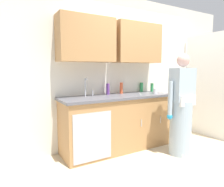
# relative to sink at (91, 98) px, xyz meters

# --- Properties ---
(ground_plane) EXTENTS (9.00, 9.00, 0.00)m
(ground_plane) POSITION_rel_sink_xyz_m (1.03, -0.71, -0.93)
(ground_plane) COLOR beige
(kitchen_wall_with_uppers) EXTENTS (4.80, 0.44, 2.70)m
(kitchen_wall_with_uppers) POSITION_rel_sink_xyz_m (0.89, 0.29, 0.55)
(kitchen_wall_with_uppers) COLOR silver
(kitchen_wall_with_uppers) RESTS_ON ground
(closet_door_panel) EXTENTS (0.04, 1.10, 2.10)m
(closet_door_panel) POSITION_rel_sink_xyz_m (2.48, -0.31, 0.12)
(closet_door_panel) COLOR silver
(closet_door_panel) RESTS_ON ground
(counter_cabinet) EXTENTS (1.90, 0.62, 0.90)m
(counter_cabinet) POSITION_rel_sink_xyz_m (0.47, -0.01, -0.48)
(counter_cabinet) COLOR #B27F4C
(counter_cabinet) RESTS_ON ground
(countertop) EXTENTS (1.96, 0.66, 0.04)m
(countertop) POSITION_rel_sink_xyz_m (0.48, -0.01, -0.01)
(countertop) COLOR #595960
(countertop) RESTS_ON counter_cabinet
(sink) EXTENTS (0.50, 0.36, 0.35)m
(sink) POSITION_rel_sink_xyz_m (0.00, 0.00, 0.00)
(sink) COLOR #B7BABF
(sink) RESTS_ON counter_cabinet
(person_at_sink) EXTENTS (0.55, 0.34, 1.62)m
(person_at_sink) POSITION_rel_sink_xyz_m (1.25, -0.71, -0.23)
(person_at_sink) COLOR white
(person_at_sink) RESTS_ON ground
(bottle_cleaner_spray) EXTENTS (0.06, 0.06, 0.19)m
(bottle_cleaner_spray) POSITION_rel_sink_xyz_m (0.41, 0.20, 0.11)
(bottle_cleaner_spray) COLOR #66388C
(bottle_cleaner_spray) RESTS_ON countertop
(bottle_water_tall) EXTENTS (0.06, 0.06, 0.17)m
(bottle_water_tall) POSITION_rel_sink_xyz_m (1.38, 0.15, 0.10)
(bottle_water_tall) COLOR #2D8C4C
(bottle_water_tall) RESTS_ON countertop
(bottle_soap) EXTENTS (0.07, 0.07, 0.18)m
(bottle_soap) POSITION_rel_sink_xyz_m (1.18, 0.23, 0.10)
(bottle_soap) COLOR #2D8C4C
(bottle_soap) RESTS_ON countertop
(bottle_water_short) EXTENTS (0.06, 0.06, 0.20)m
(bottle_water_short) POSITION_rel_sink_xyz_m (0.68, 0.17, 0.12)
(bottle_water_short) COLOR #E05933
(bottle_water_short) RESTS_ON countertop
(cup_by_sink) EXTENTS (0.08, 0.08, 0.10)m
(cup_by_sink) POSITION_rel_sink_xyz_m (1.22, -0.13, 0.06)
(cup_by_sink) COLOR white
(cup_by_sink) RESTS_ON countertop
(knife_on_counter) EXTENTS (0.15, 0.22, 0.01)m
(knife_on_counter) POSITION_rel_sink_xyz_m (0.91, -0.08, 0.02)
(knife_on_counter) COLOR silver
(knife_on_counter) RESTS_ON countertop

